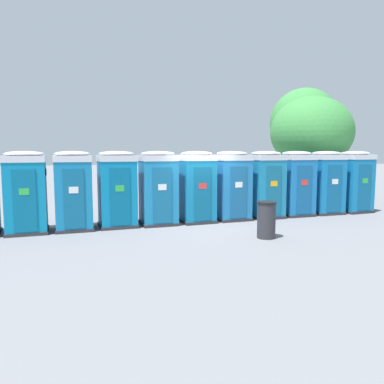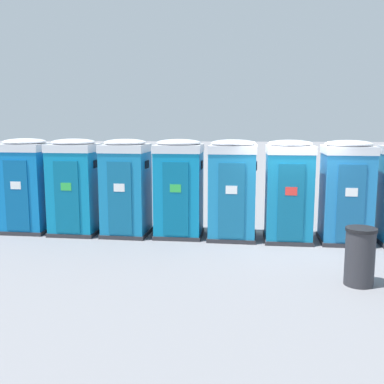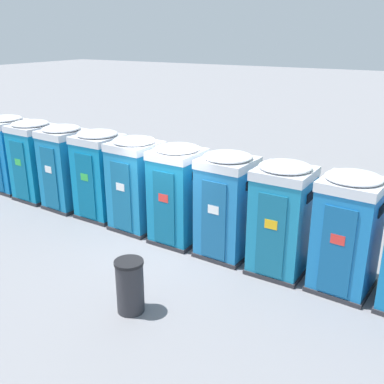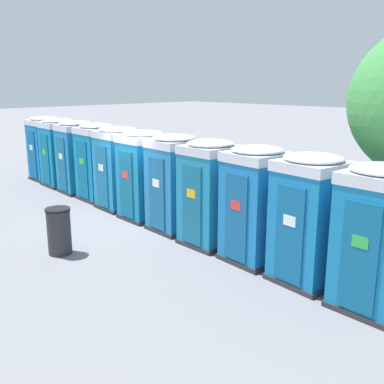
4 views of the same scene
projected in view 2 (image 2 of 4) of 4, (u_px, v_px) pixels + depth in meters
ground_plane at (288, 243)px, 11.14m from camera, size 120.00×120.00×0.00m
portapotty_0 at (27, 185)px, 12.20m from camera, size 1.27×1.26×2.54m
portapotty_1 at (75, 186)px, 11.96m from camera, size 1.30×1.27×2.54m
portapotty_2 at (126, 187)px, 11.79m from camera, size 1.26×1.28×2.54m
portapotty_3 at (179, 188)px, 11.67m from camera, size 1.28×1.25×2.54m
portapotty_4 at (233, 189)px, 11.42m from camera, size 1.30×1.28×2.54m
portapotty_5 at (289, 190)px, 11.21m from camera, size 1.21×1.24×2.54m
portapotty_6 at (346, 191)px, 11.05m from camera, size 1.27×1.27×2.54m
trash_can at (360, 256)px, 8.19m from camera, size 0.56×0.56×1.07m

